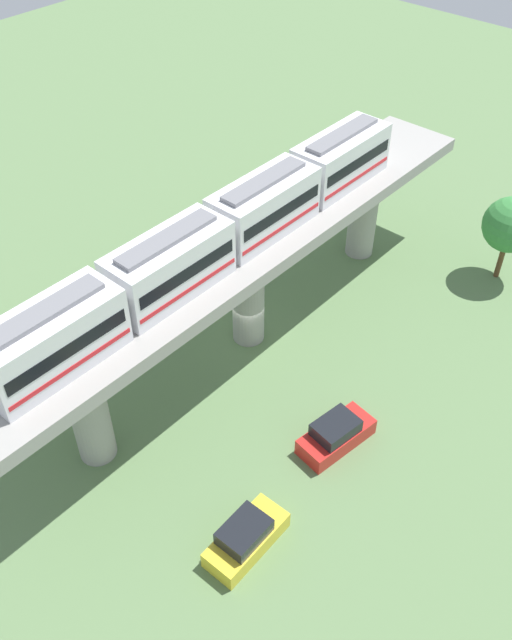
% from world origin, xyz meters
% --- Properties ---
extents(ground_plane, '(120.00, 120.00, 0.00)m').
position_xyz_m(ground_plane, '(0.00, 0.00, 0.00)').
color(ground_plane, '#5B7A4C').
extents(viaduct, '(5.20, 35.80, 7.15)m').
position_xyz_m(viaduct, '(0.00, 0.00, 5.62)').
color(viaduct, '#999691').
rests_on(viaduct, ground).
extents(train, '(2.64, 27.45, 3.24)m').
position_xyz_m(train, '(0.00, 2.14, 8.68)').
color(train, silver).
rests_on(train, viaduct).
extents(parked_car_yellow, '(1.92, 4.25, 1.76)m').
position_xyz_m(parked_car_yellow, '(-9.33, 10.56, 0.74)').
color(parked_car_yellow, yellow).
rests_on(parked_car_yellow, ground).
extents(parked_car_red, '(2.40, 4.42, 1.76)m').
position_xyz_m(parked_car_red, '(-8.86, 3.08, 0.74)').
color(parked_car_red, red).
rests_on(parked_car_red, ground).
extents(tree_near_viaduct, '(3.61, 3.61, 5.94)m').
position_xyz_m(tree_near_viaduct, '(-8.56, -15.55, 4.11)').
color(tree_near_viaduct, brown).
rests_on(tree_near_viaduct, ground).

